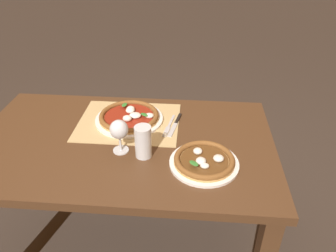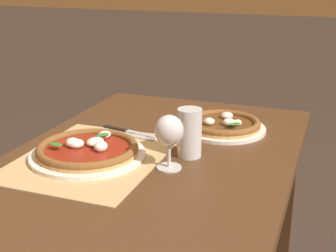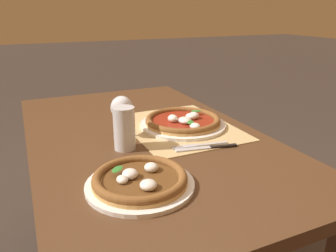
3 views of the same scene
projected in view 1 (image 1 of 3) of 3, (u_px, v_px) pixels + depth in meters
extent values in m
plane|color=#382D26|center=(132.00, 243.00, 1.91)|extent=(24.00, 24.00, 0.00)
cube|color=#4C301C|center=(123.00, 143.00, 1.52)|extent=(1.39, 0.82, 0.04)
cube|color=#4C301C|center=(243.00, 164.00, 1.97)|extent=(0.07, 0.07, 0.70)
cube|color=#4C301C|center=(39.00, 153.00, 2.06)|extent=(0.07, 0.07, 0.70)
cube|color=tan|center=(128.00, 122.00, 1.64)|extent=(0.50, 0.39, 0.00)
cylinder|color=white|center=(130.00, 119.00, 1.65)|extent=(0.34, 0.34, 0.01)
cylinder|color=tan|center=(130.00, 117.00, 1.64)|extent=(0.30, 0.30, 0.01)
torus|color=brown|center=(130.00, 116.00, 1.63)|extent=(0.30, 0.30, 0.02)
cylinder|color=maroon|center=(130.00, 116.00, 1.64)|extent=(0.24, 0.24, 0.00)
ellipsoid|color=silver|center=(126.00, 118.00, 1.59)|extent=(0.04, 0.04, 0.03)
ellipsoid|color=silver|center=(135.00, 115.00, 1.62)|extent=(0.06, 0.05, 0.03)
ellipsoid|color=silver|center=(130.00, 110.00, 1.66)|extent=(0.05, 0.05, 0.03)
ellipsoid|color=silver|center=(149.00, 116.00, 1.62)|extent=(0.04, 0.04, 0.02)
ellipsoid|color=silver|center=(130.00, 109.00, 1.67)|extent=(0.04, 0.04, 0.03)
ellipsoid|color=#337A2D|center=(144.00, 115.00, 1.61)|extent=(0.05, 0.05, 0.00)
ellipsoid|color=#337A2D|center=(124.00, 105.00, 1.70)|extent=(0.03, 0.05, 0.00)
cylinder|color=white|center=(204.00, 163.00, 1.36)|extent=(0.29, 0.29, 0.01)
cylinder|color=tan|center=(204.00, 161.00, 1.35)|extent=(0.25, 0.25, 0.01)
torus|color=brown|center=(204.00, 159.00, 1.35)|extent=(0.25, 0.25, 0.02)
cylinder|color=brown|center=(204.00, 160.00, 1.35)|extent=(0.20, 0.20, 0.00)
ellipsoid|color=silver|center=(219.00, 158.00, 1.34)|extent=(0.04, 0.04, 0.03)
ellipsoid|color=silver|center=(205.00, 166.00, 1.30)|extent=(0.04, 0.03, 0.02)
ellipsoid|color=silver|center=(201.00, 161.00, 1.32)|extent=(0.04, 0.04, 0.03)
ellipsoid|color=silver|center=(198.00, 151.00, 1.38)|extent=(0.04, 0.04, 0.03)
ellipsoid|color=#337A2D|center=(194.00, 163.00, 1.30)|extent=(0.05, 0.05, 0.00)
cylinder|color=silver|center=(121.00, 150.00, 1.44)|extent=(0.07, 0.07, 0.00)
cylinder|color=silver|center=(120.00, 144.00, 1.42)|extent=(0.01, 0.01, 0.06)
ellipsoid|color=silver|center=(119.00, 129.00, 1.38)|extent=(0.08, 0.08, 0.08)
ellipsoid|color=#C17019|center=(119.00, 131.00, 1.39)|extent=(0.07, 0.07, 0.05)
cylinder|color=silver|center=(143.00, 142.00, 1.37)|extent=(0.07, 0.07, 0.15)
cylinder|color=black|center=(143.00, 144.00, 1.38)|extent=(0.07, 0.07, 0.12)
cylinder|color=silver|center=(143.00, 132.00, 1.35)|extent=(0.07, 0.07, 0.02)
cube|color=#B7B7BC|center=(171.00, 121.00, 1.64)|extent=(0.03, 0.12, 0.00)
cube|color=#B7B7BC|center=(167.00, 130.00, 1.57)|extent=(0.03, 0.05, 0.00)
cylinder|color=#B7B7BC|center=(163.00, 134.00, 1.54)|extent=(0.01, 0.04, 0.00)
cylinder|color=#B7B7BC|center=(164.00, 134.00, 1.54)|extent=(0.01, 0.04, 0.00)
cylinder|color=#B7B7BC|center=(166.00, 135.00, 1.54)|extent=(0.01, 0.04, 0.00)
cylinder|color=#B7B7BC|center=(167.00, 135.00, 1.54)|extent=(0.01, 0.04, 0.00)
cube|color=black|center=(178.00, 119.00, 1.66)|extent=(0.03, 0.10, 0.01)
cube|color=#B7B7BC|center=(173.00, 130.00, 1.57)|extent=(0.04, 0.12, 0.00)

